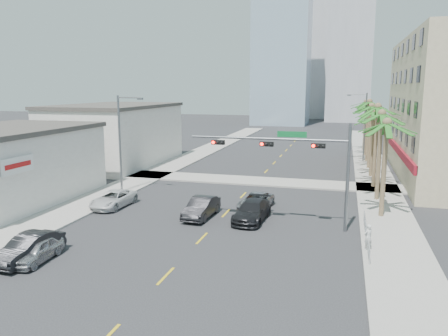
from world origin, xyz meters
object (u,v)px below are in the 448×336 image
car_parked_near (36,250)px  pedestrian (368,237)px  car_lane_left (201,207)px  car_lane_center (256,201)px  car_lane_right (252,211)px  car_parked_far (113,199)px  car_parked_mid (29,248)px  traffic_signal_mast (300,156)px

car_parked_near → pedestrian: bearing=16.5°
car_lane_left → pedestrian: pedestrian is taller
car_parked_near → car_lane_left: (6.27, 10.61, 0.11)m
car_lane_center → car_lane_right: (0.34, -3.14, 0.10)m
car_lane_center → car_lane_right: bearing=-78.1°
car_parked_far → car_lane_right: size_ratio=0.95×
car_parked_far → car_parked_mid: bearing=-81.6°
car_lane_left → car_lane_center: 4.86m
car_lane_left → car_lane_right: bearing=5.5°
pedestrian → car_lane_left: bearing=-59.9°
car_lane_center → traffic_signal_mast: bearing=-40.0°
car_parked_near → car_lane_center: bearing=51.7°
car_lane_left → pedestrian: (11.83, -4.15, 0.19)m
car_lane_left → car_parked_far: bearing=176.8°
traffic_signal_mast → car_lane_center: traffic_signal_mast is taller
car_parked_near → car_lane_left: 12.32m
car_parked_mid → car_parked_far: (-1.07, 11.37, -0.08)m
car_parked_mid → car_lane_right: bearing=48.9°
car_parked_mid → pedestrian: 19.70m
traffic_signal_mast → car_parked_far: (-15.18, 1.35, -4.40)m
car_lane_center → pedestrian: pedestrian is taller
traffic_signal_mast → car_parked_near: 17.47m
car_lane_left → car_lane_center: car_lane_left is taller
car_lane_center → pedestrian: bearing=-36.3°
car_parked_near → traffic_signal_mast: bearing=33.3°
car_parked_near → car_lane_center: 17.04m
car_lane_right → pedestrian: (7.96, -4.34, 0.21)m
car_parked_far → car_parked_near: bearing=-79.1°
car_parked_near → car_parked_far: size_ratio=0.79×
traffic_signal_mast → car_lane_left: (-7.31, 0.55, -4.31)m
pedestrian → car_parked_near: bearing=-21.0°
car_lane_center → car_parked_near: bearing=-119.3°
car_lane_left → car_parked_near: bearing=-118.1°
car_lane_right → car_parked_far: bearing=-179.6°
car_lane_center → pedestrian: 11.18m
car_parked_mid → car_lane_left: 12.57m
traffic_signal_mast → pedestrian: traffic_signal_mast is taller
car_parked_mid → pedestrian: bearing=22.6°
car_parked_mid → car_lane_left: size_ratio=0.98×
traffic_signal_mast → car_lane_right: size_ratio=2.20×
car_lane_left → pedestrian: 12.53m
car_parked_far → car_lane_center: size_ratio=1.04×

